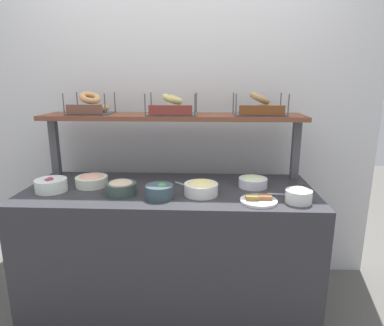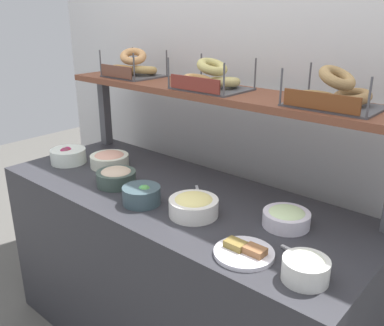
# 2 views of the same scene
# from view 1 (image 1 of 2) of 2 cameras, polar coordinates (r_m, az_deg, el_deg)

# --- Properties ---
(ground_plane) EXTENTS (8.00, 8.00, 0.00)m
(ground_plane) POSITION_cam_1_polar(r_m,az_deg,el_deg) (2.46, -3.60, -23.55)
(ground_plane) COLOR #595651
(back_wall) EXTENTS (2.97, 0.06, 2.40)m
(back_wall) POSITION_cam_1_polar(r_m,az_deg,el_deg) (2.51, -2.65, 7.20)
(back_wall) COLOR silver
(back_wall) RESTS_ON ground_plane
(deli_counter) EXTENTS (1.77, 0.70, 0.85)m
(deli_counter) POSITION_cam_1_polar(r_m,az_deg,el_deg) (2.23, -3.77, -14.84)
(deli_counter) COLOR #2D2D33
(deli_counter) RESTS_ON ground_plane
(shelf_riser_left) EXTENTS (0.05, 0.05, 0.40)m
(shelf_riser_left) POSITION_cam_1_polar(r_m,az_deg,el_deg) (2.49, -22.60, 2.56)
(shelf_riser_left) COLOR #4C4C51
(shelf_riser_left) RESTS_ON deli_counter
(shelf_riser_right) EXTENTS (0.05, 0.05, 0.40)m
(shelf_riser_right) POSITION_cam_1_polar(r_m,az_deg,el_deg) (2.33, 17.46, 2.27)
(shelf_riser_right) COLOR #4C4C51
(shelf_riser_right) RESTS_ON deli_counter
(upper_shelf) EXTENTS (1.73, 0.32, 0.03)m
(upper_shelf) POSITION_cam_1_polar(r_m,az_deg,el_deg) (2.23, -3.34, 8.00)
(upper_shelf) COLOR brown
(upper_shelf) RESTS_ON shelf_riser_left
(bowl_egg_salad) EXTENTS (0.20, 0.20, 0.09)m
(bowl_egg_salad) POSITION_cam_1_polar(r_m,az_deg,el_deg) (1.93, 1.58, -4.28)
(bowl_egg_salad) COLOR white
(bowl_egg_salad) RESTS_ON deli_counter
(bowl_cream_cheese) EXTENTS (0.14, 0.14, 0.09)m
(bowl_cream_cheese) POSITION_cam_1_polar(r_m,az_deg,el_deg) (1.90, 17.93, -5.24)
(bowl_cream_cheese) COLOR silver
(bowl_cream_cheese) RESTS_ON deli_counter
(bowl_lox_spread) EXTENTS (0.20, 0.20, 0.08)m
(bowl_lox_spread) POSITION_cam_1_polar(r_m,az_deg,el_deg) (2.18, -16.93, -2.85)
(bowl_lox_spread) COLOR silver
(bowl_lox_spread) RESTS_ON deli_counter
(bowl_veggie_mix) EXTENTS (0.16, 0.16, 0.09)m
(bowl_veggie_mix) POSITION_cam_1_polar(r_m,az_deg,el_deg) (1.89, -5.61, -4.83)
(bowl_veggie_mix) COLOR #3C5158
(bowl_veggie_mix) RESTS_ON deli_counter
(bowl_beet_salad) EXTENTS (0.19, 0.19, 0.09)m
(bowl_beet_salad) POSITION_cam_1_polar(r_m,az_deg,el_deg) (2.16, -23.17, -3.45)
(bowl_beet_salad) COLOR white
(bowl_beet_salad) RESTS_ON deli_counter
(bowl_scallion_spread) EXTENTS (0.18, 0.18, 0.07)m
(bowl_scallion_spread) POSITION_cam_1_polar(r_m,az_deg,el_deg) (2.11, 10.47, -3.14)
(bowl_scallion_spread) COLOR white
(bowl_scallion_spread) RESTS_ON deli_counter
(bowl_tuna_salad) EXTENTS (0.18, 0.18, 0.08)m
(bowl_tuna_salad) POSITION_cam_1_polar(r_m,az_deg,el_deg) (1.99, -12.16, -4.07)
(bowl_tuna_salad) COLOR #3B4C43
(bowl_tuna_salad) RESTS_ON deli_counter
(serving_plate_white) EXTENTS (0.20, 0.20, 0.04)m
(serving_plate_white) POSITION_cam_1_polar(r_m,az_deg,el_deg) (1.86, 11.43, -6.32)
(serving_plate_white) COLOR white
(serving_plate_white) RESTS_ON deli_counter
(serving_spoon_near_plate) EXTENTS (0.14, 0.13, 0.01)m
(serving_spoon_near_plate) POSITION_cam_1_polar(r_m,az_deg,el_deg) (2.07, -0.68, -3.99)
(serving_spoon_near_plate) COLOR #B7B7BC
(serving_spoon_near_plate) RESTS_ON deli_counter
(serving_spoon_by_edge) EXTENTS (0.18, 0.04, 0.01)m
(serving_spoon_by_edge) POSITION_cam_1_polar(r_m,az_deg,el_deg) (2.00, 16.32, -5.29)
(serving_spoon_by_edge) COLOR #B7B7BC
(serving_spoon_by_edge) RESTS_ON deli_counter
(bagel_basket_sesame) EXTENTS (0.29, 0.25, 0.15)m
(bagel_basket_sesame) POSITION_cam_1_polar(r_m,az_deg,el_deg) (2.35, -17.16, 9.30)
(bagel_basket_sesame) COLOR #4C4C51
(bagel_basket_sesame) RESTS_ON upper_shelf
(bagel_basket_plain) EXTENTS (0.32, 0.26, 0.14)m
(bagel_basket_plain) POSITION_cam_1_polar(r_m,az_deg,el_deg) (2.20, -3.55, 9.53)
(bagel_basket_plain) COLOR #4C4C51
(bagel_basket_plain) RESTS_ON upper_shelf
(bagel_basket_everything) EXTENTS (0.33, 0.26, 0.16)m
(bagel_basket_everything) POSITION_cam_1_polar(r_m,az_deg,el_deg) (2.23, 11.49, 9.36)
(bagel_basket_everything) COLOR #4C4C51
(bagel_basket_everything) RESTS_ON upper_shelf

